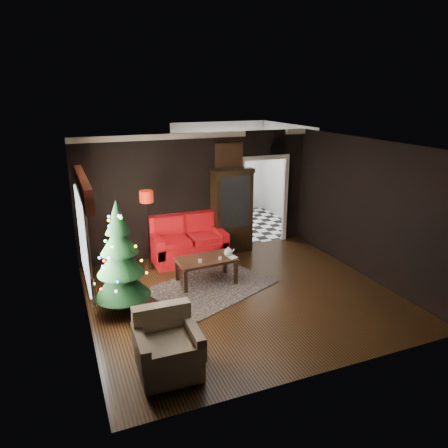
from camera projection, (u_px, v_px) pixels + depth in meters
name	position (u px, v px, depth m)	size (l,w,h in m)	color
floor	(242.00, 296.00, 7.96)	(5.50, 5.50, 0.00)	black
ceiling	(244.00, 146.00, 7.11)	(5.50, 5.50, 0.00)	white
wall_back	(198.00, 194.00, 9.74)	(5.50, 5.50, 0.00)	black
wall_front	(325.00, 281.00, 5.33)	(5.50, 5.50, 0.00)	black
wall_left	(82.00, 245.00, 6.55)	(5.50, 5.50, 0.00)	black
wall_right	(367.00, 209.00, 8.52)	(5.50, 5.50, 0.00)	black
doorway	(263.00, 202.00, 10.46)	(1.10, 0.10, 2.10)	beige
left_window	(83.00, 238.00, 6.72)	(0.05, 1.60, 1.40)	white
valance	(83.00, 187.00, 6.50)	(0.12, 2.10, 0.35)	#A03D2A
kitchen_floor	(238.00, 225.00, 12.10)	(3.00, 3.00, 0.00)	white
kitchen_window	(220.00, 159.00, 12.87)	(0.70, 0.06, 0.70)	white
rug	(212.00, 286.00, 8.32)	(2.23, 1.62, 0.01)	#533A45
loveseat	(188.00, 239.00, 9.47)	(1.70, 0.90, 1.00)	#A00103
curio_cabinet	(232.00, 212.00, 9.94)	(0.90, 0.45, 1.90)	black
floor_lamp	(148.00, 233.00, 8.88)	(0.31, 0.31, 1.81)	black
christmas_tree	(120.00, 256.00, 7.03)	(0.95, 0.95, 1.82)	black
armchair	(168.00, 344.00, 5.64)	(0.84, 0.84, 0.86)	beige
coffee_table	(206.00, 270.00, 8.43)	(1.13, 0.68, 0.51)	black
teapot	(228.00, 252.00, 8.42)	(0.19, 0.19, 0.18)	silver
cup_a	(200.00, 261.00, 8.13)	(0.08, 0.08, 0.07)	silver
cup_b	(220.00, 258.00, 8.28)	(0.07, 0.07, 0.06)	silver
book	(228.00, 253.00, 8.33)	(0.16, 0.02, 0.22)	#A07D64
wall_clock	(275.00, 148.00, 10.10)	(0.32, 0.32, 0.06)	white
painting	(229.00, 156.00, 9.71)	(0.62, 0.05, 0.52)	#A67F4C
kitchen_counter	(223.00, 200.00, 13.02)	(1.80, 0.60, 0.90)	silver
kitchen_table	(233.00, 217.00, 11.61)	(0.70, 0.70, 0.75)	brown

